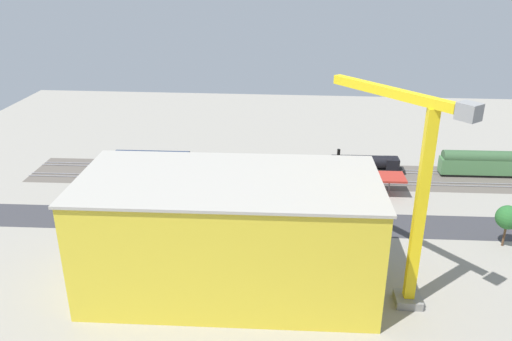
% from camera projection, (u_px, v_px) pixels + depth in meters
% --- Properties ---
extents(ground_plane, '(186.24, 186.24, 0.00)m').
position_uv_depth(ground_plane, '(288.00, 217.00, 95.56)').
color(ground_plane, gray).
rests_on(ground_plane, ground).
extents(rail_bed, '(116.68, 16.96, 0.01)m').
position_uv_depth(rail_bed, '(290.00, 175.00, 114.15)').
color(rail_bed, '#5B544C').
rests_on(rail_bed, ground).
extents(street_asphalt, '(116.56, 11.46, 0.01)m').
position_uv_depth(street_asphalt, '(288.00, 223.00, 93.55)').
color(street_asphalt, '#38383D').
rests_on(street_asphalt, ground).
extents(track_rails, '(116.38, 10.52, 0.12)m').
position_uv_depth(track_rails, '(290.00, 174.00, 114.09)').
color(track_rails, '#9E9EA8').
rests_on(track_rails, ground).
extents(platform_canopy_near, '(59.44, 6.74, 4.02)m').
position_uv_depth(platform_canopy_near, '(259.00, 174.00, 105.02)').
color(platform_canopy_near, '#A82D23').
rests_on(platform_canopy_near, ground).
extents(locomotive, '(16.49, 3.36, 5.34)m').
position_uv_depth(locomotive, '(368.00, 164.00, 115.13)').
color(locomotive, black).
rests_on(locomotive, ground).
extents(passenger_coach, '(18.89, 3.48, 5.82)m').
position_uv_depth(passenger_coach, '(483.00, 163.00, 112.84)').
color(passenger_coach, black).
rests_on(passenger_coach, ground).
extents(freight_coach_far, '(16.96, 3.32, 6.11)m').
position_uv_depth(freight_coach_far, '(153.00, 163.00, 112.15)').
color(freight_coach_far, black).
rests_on(freight_coach_far, ground).
extents(parked_car_0, '(4.29, 1.99, 1.82)m').
position_uv_depth(parked_car_0, '(377.00, 215.00, 94.80)').
color(parked_car_0, black).
rests_on(parked_car_0, ground).
extents(parked_car_1, '(4.38, 1.97, 1.68)m').
position_uv_depth(parked_car_1, '(338.00, 213.00, 95.42)').
color(parked_car_1, black).
rests_on(parked_car_1, ground).
extents(parked_car_2, '(4.32, 2.00, 1.82)m').
position_uv_depth(parked_car_2, '(303.00, 211.00, 96.18)').
color(parked_car_2, black).
rests_on(parked_car_2, ground).
extents(parked_car_3, '(4.34, 1.85, 1.74)m').
position_uv_depth(parked_car_3, '(270.00, 210.00, 96.45)').
color(parked_car_3, black).
rests_on(parked_car_3, ground).
extents(parked_car_4, '(4.63, 1.88, 1.61)m').
position_uv_depth(parked_car_4, '(234.00, 209.00, 97.09)').
color(parked_car_4, black).
rests_on(parked_car_4, ground).
extents(construction_building, '(41.12, 19.77, 16.88)m').
position_uv_depth(construction_building, '(230.00, 236.00, 72.41)').
color(construction_building, yellow).
rests_on(construction_building, ground).
extents(construction_roof_slab, '(41.73, 20.38, 0.40)m').
position_uv_depth(construction_roof_slab, '(228.00, 180.00, 69.09)').
color(construction_roof_slab, '#ADA89E').
rests_on(construction_roof_slab, construction_building).
extents(tower_crane, '(15.70, 17.83, 29.89)m').
position_uv_depth(tower_crane, '(414.00, 188.00, 66.08)').
color(tower_crane, gray).
rests_on(tower_crane, ground).
extents(box_truck_0, '(9.21, 2.45, 3.15)m').
position_uv_depth(box_truck_0, '(273.00, 227.00, 88.71)').
color(box_truck_0, black).
rests_on(box_truck_0, ground).
extents(box_truck_1, '(9.84, 3.35, 3.69)m').
position_uv_depth(box_truck_1, '(234.00, 227.00, 88.23)').
color(box_truck_1, black).
rests_on(box_truck_1, ground).
extents(street_tree_0, '(6.31, 6.31, 8.16)m').
position_uv_depth(street_tree_0, '(225.00, 207.00, 88.22)').
color(street_tree_0, brown).
rests_on(street_tree_0, ground).
extents(street_tree_1, '(4.01, 4.01, 7.36)m').
position_uv_depth(street_tree_1, '(508.00, 217.00, 84.11)').
color(street_tree_1, brown).
rests_on(street_tree_1, ground).
extents(street_tree_2, '(5.31, 5.31, 7.81)m').
position_uv_depth(street_tree_2, '(172.00, 207.00, 87.92)').
color(street_tree_2, brown).
rests_on(street_tree_2, ground).
extents(traffic_light, '(0.50, 0.36, 6.61)m').
position_uv_depth(traffic_light, '(297.00, 191.00, 95.92)').
color(traffic_light, '#333333').
rests_on(traffic_light, ground).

